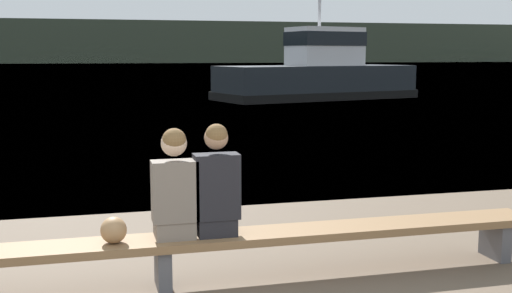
{
  "coord_description": "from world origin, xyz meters",
  "views": [
    {
      "loc": [
        -0.6,
        -3.18,
        2.08
      ],
      "look_at": [
        1.63,
        5.37,
        0.8
      ],
      "focal_mm": 45.0,
      "sensor_mm": 36.0,
      "label": 1
    }
  ],
  "objects_px": {
    "person_left": "(174,188)",
    "person_right": "(216,186)",
    "tugboat_red": "(318,76)",
    "shopping_bag": "(114,230)",
    "bench_main": "(163,247)"
  },
  "relations": [
    {
      "from": "bench_main",
      "to": "shopping_bag",
      "type": "relative_size",
      "value": 31.34
    },
    {
      "from": "person_left",
      "to": "tugboat_red",
      "type": "distance_m",
      "value": 24.82
    },
    {
      "from": "person_right",
      "to": "tugboat_red",
      "type": "xyz_separation_m",
      "value": [
        9.3,
        22.85,
        0.13
      ]
    },
    {
      "from": "tugboat_red",
      "to": "person_right",
      "type": "bearing_deg",
      "value": 143.57
    },
    {
      "from": "shopping_bag",
      "to": "person_right",
      "type": "bearing_deg",
      "value": 0.98
    },
    {
      "from": "person_left",
      "to": "person_right",
      "type": "bearing_deg",
      "value": 0.06
    },
    {
      "from": "shopping_bag",
      "to": "person_left",
      "type": "bearing_deg",
      "value": 1.61
    },
    {
      "from": "person_right",
      "to": "tugboat_red",
      "type": "relative_size",
      "value": 0.1
    },
    {
      "from": "person_right",
      "to": "shopping_bag",
      "type": "relative_size",
      "value": 4.32
    },
    {
      "from": "person_right",
      "to": "bench_main",
      "type": "bearing_deg",
      "value": 179.53
    },
    {
      "from": "bench_main",
      "to": "person_left",
      "type": "height_order",
      "value": "person_left"
    },
    {
      "from": "person_left",
      "to": "tugboat_red",
      "type": "relative_size",
      "value": 0.1
    },
    {
      "from": "person_left",
      "to": "person_right",
      "type": "relative_size",
      "value": 0.97
    },
    {
      "from": "bench_main",
      "to": "person_right",
      "type": "relative_size",
      "value": 7.25
    },
    {
      "from": "tugboat_red",
      "to": "person_left",
      "type": "bearing_deg",
      "value": 142.77
    }
  ]
}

